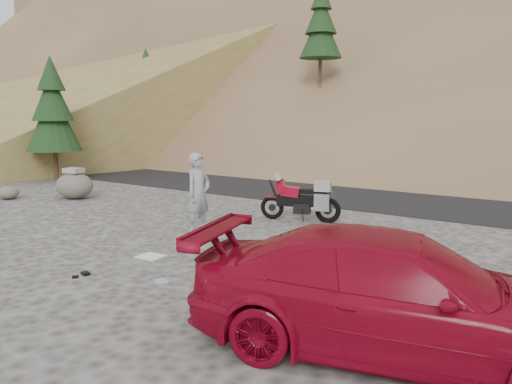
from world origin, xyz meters
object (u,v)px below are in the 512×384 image
man (199,235)px  red_car (395,352)px  boulder (74,185)px  motorcycle (304,201)px

man → red_car: size_ratio=0.39×
red_car → boulder: size_ratio=3.61×
motorcycle → red_car: motorcycle is taller
man → red_car: (5.60, -2.96, 0.00)m
motorcycle → man: 2.94m
motorcycle → boulder: size_ratio=1.54×
man → motorcycle: bearing=-22.5°
man → boulder: 6.75m
man → boulder: bearing=80.0°
motorcycle → red_car: (4.42, -5.59, -0.53)m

